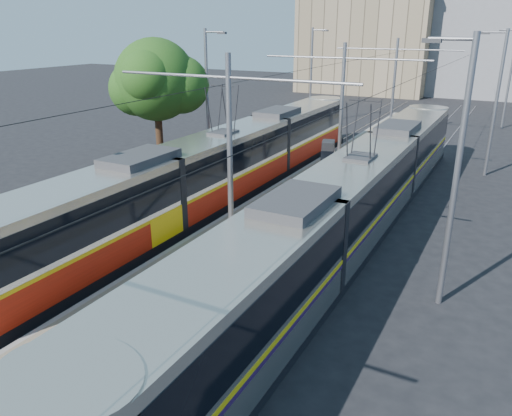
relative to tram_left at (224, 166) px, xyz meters
The scene contains 13 objects.
ground 13.96m from the tram_left, 74.94° to the right, with size 160.00×160.00×0.00m, color black.
platform 5.34m from the tram_left, 45.15° to the left, with size 4.00×50.00×0.30m, color gray.
tactile_strip_left 4.44m from the tram_left, 59.28° to the left, with size 0.70×50.00×0.01m, color gray.
tactile_strip_right 6.37m from the tram_left, 35.62° to the left, with size 0.70×50.00×0.01m, color gray.
rails 5.38m from the tram_left, 45.15° to the left, with size 8.71×70.00×0.03m.
tram_left is the anchor object (origin of this frame).
tram_right 7.37m from the tram_left, 12.33° to the right, with size 2.43×30.99×5.50m.
catenary 4.64m from the tram_left, 12.12° to the left, with size 9.20×70.00×7.00m.
street_lamps 8.78m from the tram_left, 64.71° to the left, with size 15.18×38.22×8.00m.
shelter 5.40m from the tram_left, 41.84° to the left, with size 0.93×1.20×2.33m.
tree 7.90m from the tram_left, 150.78° to the left, with size 5.20×4.80×7.55m.
building_left 47.28m from the tram_left, 97.82° to the left, with size 16.32×12.24×12.62m.
building_centre 52.02m from the tram_left, 79.26° to the left, with size 18.36×14.28×17.71m.
Camera 1 is at (8.86, -6.68, 8.12)m, focal length 35.00 mm.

